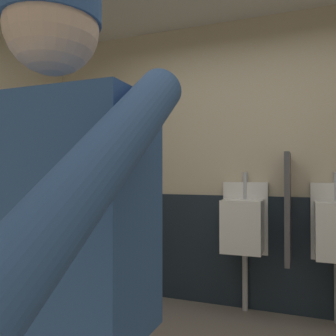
% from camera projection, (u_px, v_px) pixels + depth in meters
% --- Properties ---
extents(wall_back, '(4.84, 0.12, 2.67)m').
position_uv_depth(wall_back, '(254.00, 162.00, 3.24)').
color(wall_back, beige).
rests_on(wall_back, ground_plane).
extents(wainscot_band_back, '(4.24, 0.03, 1.02)m').
position_uv_depth(wainscot_band_back, '(253.00, 252.00, 3.16)').
color(wainscot_band_back, '#19232D').
rests_on(wainscot_band_back, ground_plane).
extents(urinal_left, '(0.40, 0.34, 1.24)m').
position_uv_depth(urinal_left, '(243.00, 225.00, 3.05)').
color(urinal_left, white).
rests_on(urinal_left, ground_plane).
extents(privacy_divider_panel, '(0.04, 0.40, 0.90)m').
position_uv_depth(privacy_divider_panel, '(288.00, 207.00, 2.86)').
color(privacy_divider_panel, '#4C4C51').
extents(person, '(0.70, 0.60, 1.69)m').
position_uv_depth(person, '(48.00, 267.00, 0.82)').
color(person, '#2D3342').
rests_on(person, ground_plane).
extents(trash_bin, '(0.29, 0.29, 0.66)m').
position_uv_depth(trash_bin, '(48.00, 268.00, 3.29)').
color(trash_bin, '#38383D').
rests_on(trash_bin, ground_plane).
extents(soap_dispenser, '(0.10, 0.07, 0.18)m').
position_uv_depth(soap_dispenser, '(127.00, 176.00, 3.61)').
color(soap_dispenser, silver).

